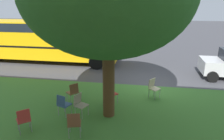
# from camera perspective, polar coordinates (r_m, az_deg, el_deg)

# --- Properties ---
(ground) EXTENTS (80.00, 80.00, 0.00)m
(ground) POSITION_cam_1_polar(r_m,az_deg,el_deg) (11.31, 10.79, -3.92)
(ground) COLOR #424247
(grass_verge) EXTENTS (48.00, 6.00, 0.01)m
(grass_verge) POSITION_cam_1_polar(r_m,az_deg,el_deg) (8.43, 11.19, -12.02)
(grass_verge) COLOR #3D752D
(grass_verge) RESTS_ON ground
(chair_0) EXTENTS (0.59, 0.59, 0.88)m
(chair_0) POSITION_cam_1_polar(r_m,az_deg,el_deg) (9.20, -10.53, -5.68)
(chair_0) COLOR brown
(chair_0) RESTS_ON ground
(chair_1) EXTENTS (0.51, 0.51, 0.88)m
(chair_1) POSITION_cam_1_polar(r_m,az_deg,el_deg) (7.00, -10.22, -13.83)
(chair_1) COLOR brown
(chair_1) RESTS_ON ground
(chair_2) EXTENTS (0.59, 0.59, 0.88)m
(chair_2) POSITION_cam_1_polar(r_m,az_deg,el_deg) (7.65, -22.82, -12.08)
(chair_2) COLOR #B7332D
(chair_2) RESTS_ON ground
(chair_3) EXTENTS (0.59, 0.59, 0.88)m
(chair_3) POSITION_cam_1_polar(r_m,az_deg,el_deg) (9.02, -0.33, -5.86)
(chair_3) COLOR #B7332D
(chair_3) RESTS_ON ground
(chair_4) EXTENTS (0.53, 0.54, 0.88)m
(chair_4) POSITION_cam_1_polar(r_m,az_deg,el_deg) (8.23, -13.12, -8.86)
(chair_4) COLOR #335184
(chair_4) RESTS_ON ground
(chair_5) EXTENTS (0.55, 0.55, 0.88)m
(chair_5) POSITION_cam_1_polar(r_m,az_deg,el_deg) (8.14, -8.70, -8.87)
(chair_5) COLOR #ADA393
(chair_5) RESTS_ON ground
(chair_6) EXTENTS (0.59, 0.58, 0.88)m
(chair_6) POSITION_cam_1_polar(r_m,az_deg,el_deg) (9.70, 11.19, -4.45)
(chair_6) COLOR beige
(chair_6) RESTS_ON ground
(school_bus) EXTENTS (10.40, 2.80, 2.88)m
(school_bus) POSITION_cam_1_polar(r_m,az_deg,el_deg) (15.77, -17.70, 8.45)
(school_bus) COLOR yellow
(school_bus) RESTS_ON ground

